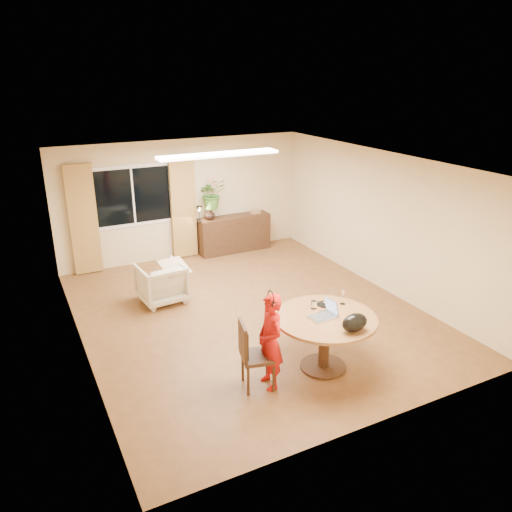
{
  "coord_description": "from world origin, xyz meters",
  "views": [
    {
      "loc": [
        -3.42,
        -6.95,
        3.97
      ],
      "look_at": [
        0.02,
        -0.2,
        1.13
      ],
      "focal_mm": 35.0,
      "sensor_mm": 36.0,
      "label": 1
    }
  ],
  "objects": [
    {
      "name": "ceiling",
      "position": [
        0.0,
        0.0,
        2.6
      ],
      "size": [
        6.5,
        6.5,
        0.0
      ],
      "primitive_type": "plane",
      "rotation": [
        3.14,
        0.0,
        0.0
      ],
      "color": "white",
      "rests_on": "wall_back"
    },
    {
      "name": "ceiling_panel",
      "position": [
        0.0,
        1.2,
        2.57
      ],
      "size": [
        2.2,
        0.35,
        0.05
      ],
      "primitive_type": "cube",
      "color": "white",
      "rests_on": "ceiling"
    },
    {
      "name": "wall_back",
      "position": [
        0.0,
        3.25,
        1.3
      ],
      "size": [
        5.5,
        0.0,
        5.5
      ],
      "primitive_type": "plane",
      "rotation": [
        1.57,
        0.0,
        0.0
      ],
      "color": "#CCB385",
      "rests_on": "floor"
    },
    {
      "name": "handbag",
      "position": [
        0.29,
        -2.47,
        0.93
      ],
      "size": [
        0.38,
        0.24,
        0.25
      ],
      "primitive_type": null,
      "rotation": [
        0.0,
        0.0,
        0.07
      ],
      "color": "black",
      "rests_on": "dining_table"
    },
    {
      "name": "armchair",
      "position": [
        -1.2,
        1.17,
        0.36
      ],
      "size": [
        0.84,
        0.86,
        0.72
      ],
      "primitive_type": "imported",
      "rotation": [
        0.0,
        0.0,
        3.23
      ],
      "color": "beige",
      "rests_on": "floor"
    },
    {
      "name": "sideboard",
      "position": [
        1.1,
        3.01,
        0.42
      ],
      "size": [
        1.67,
        0.41,
        0.84
      ],
      "primitive_type": "cube",
      "color": "black",
      "rests_on": "floor"
    },
    {
      "name": "floor",
      "position": [
        0.0,
        0.0,
        0.0
      ],
      "size": [
        6.5,
        6.5,
        0.0
      ],
      "primitive_type": "plane",
      "color": "brown",
      "rests_on": "ground"
    },
    {
      "name": "vase",
      "position": [
        0.5,
        3.01,
        0.96
      ],
      "size": [
        0.28,
        0.28,
        0.25
      ],
      "primitive_type": "imported",
      "rotation": [
        0.0,
        0.0,
        -0.18
      ],
      "color": "black",
      "rests_on": "sideboard"
    },
    {
      "name": "wall_right",
      "position": [
        2.75,
        0.0,
        1.3
      ],
      "size": [
        0.0,
        6.5,
        6.5
      ],
      "primitive_type": "plane",
      "rotation": [
        1.57,
        0.0,
        -1.57
      ],
      "color": "#CCB385",
      "rests_on": "floor"
    },
    {
      "name": "dining_table",
      "position": [
        0.19,
        -1.97,
        0.63
      ],
      "size": [
        1.41,
        1.41,
        0.8
      ],
      "color": "brown",
      "rests_on": "floor"
    },
    {
      "name": "dining_chair",
      "position": [
        -0.84,
        -1.94,
        0.48
      ],
      "size": [
        0.55,
        0.52,
        0.96
      ],
      "primitive_type": null,
      "rotation": [
        0.0,
        0.0,
        -0.24
      ],
      "color": "black",
      "rests_on": "floor"
    },
    {
      "name": "wall_left",
      "position": [
        -2.75,
        0.0,
        1.3
      ],
      "size": [
        0.0,
        6.5,
        6.5
      ],
      "primitive_type": "plane",
      "rotation": [
        1.57,
        0.0,
        1.57
      ],
      "color": "#CCB385",
      "rests_on": "floor"
    },
    {
      "name": "child",
      "position": [
        -0.69,
        -1.99,
        0.66
      ],
      "size": [
        0.5,
        0.34,
        1.32
      ],
      "primitive_type": "imported",
      "rotation": [
        0.0,
        0.0,
        -1.61
      ],
      "color": "red",
      "rests_on": "floor"
    },
    {
      "name": "wine_glass",
      "position": [
        0.63,
        -1.75,
        0.91
      ],
      "size": [
        0.09,
        0.09,
        0.21
      ],
      "primitive_type": null,
      "rotation": [
        0.0,
        0.0,
        0.34
      ],
      "color": "white",
      "rests_on": "dining_table"
    },
    {
      "name": "tumbler",
      "position": [
        0.18,
        -1.68,
        0.86
      ],
      "size": [
        0.1,
        0.1,
        0.12
      ],
      "primitive_type": null,
      "rotation": [
        0.0,
        0.0,
        0.3
      ],
      "color": "white",
      "rests_on": "dining_table"
    },
    {
      "name": "book_stack",
      "position": [
        1.64,
        3.01,
        0.88
      ],
      "size": [
        0.23,
        0.2,
        0.08
      ],
      "primitive_type": null,
      "rotation": [
        0.0,
        0.0,
        -0.22
      ],
      "color": "#906449",
      "rests_on": "sideboard"
    },
    {
      "name": "curtain_left",
      "position": [
        -2.15,
        3.15,
        1.15
      ],
      "size": [
        0.55,
        0.08,
        2.25
      ],
      "primitive_type": "cube",
      "color": "olive",
      "rests_on": "wall_back"
    },
    {
      "name": "window",
      "position": [
        -1.1,
        3.23,
        1.5
      ],
      "size": [
        1.7,
        0.03,
        1.3
      ],
      "color": "white",
      "rests_on": "wall_back"
    },
    {
      "name": "curtain_right",
      "position": [
        -0.05,
        3.15,
        1.15
      ],
      "size": [
        0.55,
        0.08,
        2.25
      ],
      "primitive_type": "cube",
      "color": "olive",
      "rests_on": "wall_back"
    },
    {
      "name": "throw",
      "position": [
        -0.97,
        1.08,
        0.74
      ],
      "size": [
        0.52,
        0.6,
        0.03
      ],
      "primitive_type": null,
      "rotation": [
        0.0,
        0.0,
        0.13
      ],
      "color": "beige",
      "rests_on": "armchair"
    },
    {
      "name": "bouquet",
      "position": [
        0.57,
        3.01,
        1.41
      ],
      "size": [
        0.6,
        0.52,
        0.66
      ],
      "primitive_type": "imported",
      "rotation": [
        0.0,
        0.0,
        0.01
      ],
      "color": "#296325",
      "rests_on": "vase"
    },
    {
      "name": "pot_lid",
      "position": [
        0.38,
        -1.66,
        0.82
      ],
      "size": [
        0.22,
        0.22,
        0.04
      ],
      "primitive_type": null,
      "rotation": [
        0.0,
        0.0,
        -0.02
      ],
      "color": "white",
      "rests_on": "dining_table"
    },
    {
      "name": "laptop",
      "position": [
        0.13,
        -1.96,
        0.93
      ],
      "size": [
        0.41,
        0.3,
        0.26
      ],
      "primitive_type": null,
      "rotation": [
        0.0,
        0.0,
        0.13
      ],
      "color": "#B7B7BC",
      "rests_on": "dining_table"
    },
    {
      "name": "desk_lamp",
      "position": [
        0.24,
        2.96,
        1.02
      ],
      "size": [
        0.19,
        0.19,
        0.37
      ],
      "primitive_type": null,
      "rotation": [
        0.0,
        0.0,
        0.27
      ],
      "color": "black",
      "rests_on": "sideboard"
    }
  ]
}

